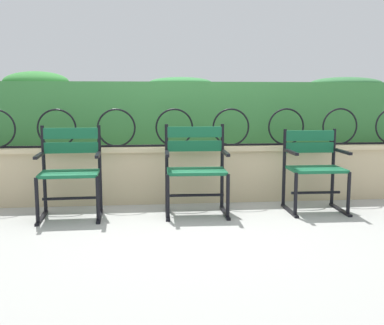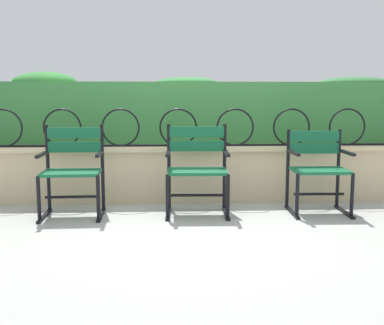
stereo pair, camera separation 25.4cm
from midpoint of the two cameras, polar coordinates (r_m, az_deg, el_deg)
ground_plane at (r=4.48m, az=1.70°, el=-7.17°), size 60.00×60.00×0.00m
stone_wall at (r=5.31m, az=0.94°, el=-1.26°), size 6.73×0.41×0.63m
iron_arch_fence at (r=5.18m, az=-0.15°, el=4.07°), size 6.20×0.02×0.42m
hedge_row at (r=5.75m, az=0.57°, el=6.41°), size 6.60×0.65×0.84m
park_chair_left at (r=4.75m, az=-12.86°, el=-0.71°), size 0.61×0.54×0.89m
park_chair_centre at (r=4.71m, az=2.17°, el=-0.55°), size 0.64×0.54×0.90m
park_chair_right at (r=4.97m, az=16.48°, el=-0.62°), size 0.59×0.53×0.84m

